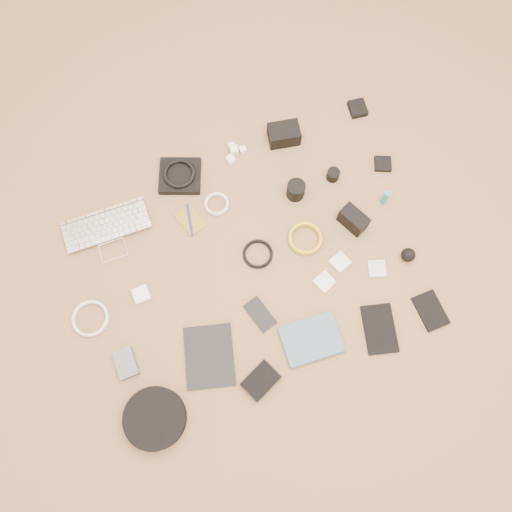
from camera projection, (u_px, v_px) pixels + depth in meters
name	position (u px, v px, depth m)	size (l,w,h in m)	color
room_shell	(248.00, 33.00, 0.80)	(4.04, 4.04, 2.58)	#906442
laptop	(110.00, 237.00, 2.00)	(0.35, 0.24, 0.03)	silver
headphone_pouch	(180.00, 176.00, 2.09)	(0.17, 0.16, 0.03)	black
headphones	(179.00, 173.00, 2.06)	(0.14, 0.14, 0.02)	black
charger_a	(234.00, 150.00, 2.12)	(0.03, 0.03, 0.03)	white
charger_b	(232.00, 147.00, 2.13)	(0.03, 0.03, 0.03)	white
charger_c	(243.00, 150.00, 2.13)	(0.03, 0.03, 0.03)	white
charger_d	(231.00, 160.00, 2.11)	(0.03, 0.03, 0.03)	white
dslr_camera	(284.00, 134.00, 2.12)	(0.13, 0.09, 0.08)	black
lens_pouch	(358.00, 108.00, 2.19)	(0.07, 0.08, 0.03)	black
notebook_olive	(190.00, 221.00, 2.04)	(0.08, 0.12, 0.01)	olive
pen_blue	(190.00, 220.00, 2.03)	(0.01, 0.01, 0.14)	#151FAD
cable_white_a	(217.00, 204.00, 2.06)	(0.10, 0.10, 0.01)	silver
lens_a	(296.00, 190.00, 2.04)	(0.07, 0.07, 0.08)	black
lens_b	(333.00, 175.00, 2.08)	(0.05, 0.05, 0.05)	black
card_reader	(383.00, 164.00, 2.11)	(0.07, 0.07, 0.02)	black
power_brick	(142.00, 295.00, 1.93)	(0.06, 0.06, 0.03)	white
cable_white_b	(91.00, 319.00, 1.91)	(0.14, 0.14, 0.01)	silver
cable_black	(258.00, 254.00, 1.99)	(0.12, 0.12, 0.01)	black
cable_yellow	(305.00, 239.00, 2.01)	(0.14, 0.14, 0.02)	gold
flash	(353.00, 220.00, 2.00)	(0.06, 0.12, 0.09)	black
lens_cleaner	(385.00, 198.00, 2.03)	(0.02, 0.02, 0.08)	teal
battery_charger	(126.00, 363.00, 1.85)	(0.07, 0.11, 0.03)	#55565A
tablet	(209.00, 356.00, 1.87)	(0.18, 0.23, 0.01)	black
phone	(260.00, 314.00, 1.92)	(0.07, 0.13, 0.01)	black
filter_case_left	(324.00, 282.00, 1.96)	(0.07, 0.07, 0.01)	silver
filter_case_mid	(340.00, 262.00, 1.98)	(0.07, 0.07, 0.01)	silver
filter_case_right	(377.00, 269.00, 1.97)	(0.07, 0.07, 0.01)	silver
air_blower	(408.00, 255.00, 1.97)	(0.06, 0.06, 0.06)	black
headphone_case	(155.00, 418.00, 1.78)	(0.22, 0.22, 0.06)	black
drive_case	(261.00, 381.00, 1.83)	(0.13, 0.09, 0.03)	black
paperback	(319.00, 360.00, 1.86)	(0.16, 0.22, 0.02)	#445D73
notebook_black_a	(380.00, 329.00, 1.90)	(0.12, 0.19, 0.01)	black
notebook_black_b	(431.00, 311.00, 1.92)	(0.10, 0.15, 0.01)	black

